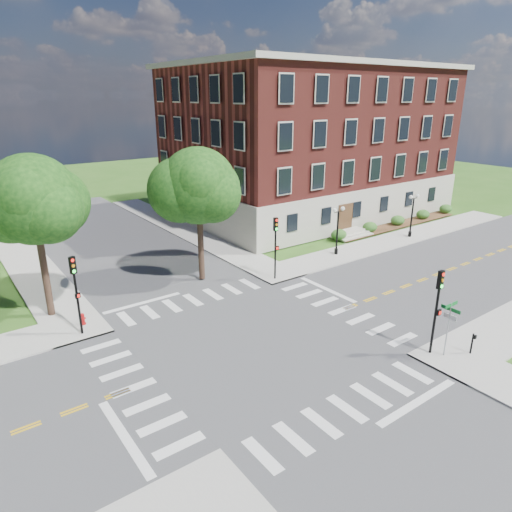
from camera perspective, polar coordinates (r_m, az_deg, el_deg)
ground at (r=26.59m, az=-0.28°, el=-10.83°), size 160.00×160.00×0.00m
road_ew at (r=26.58m, az=-0.28°, el=-10.82°), size 90.00×12.00×0.01m
road_ns at (r=26.58m, az=-0.28°, el=-10.82°), size 12.00×90.00×0.01m
sidewalk_ne at (r=46.52m, az=3.97°, el=2.73°), size 34.00×34.00×0.12m
crosswalk_east at (r=30.86m, az=10.69°, el=-6.66°), size 2.20×10.20×0.02m
stop_bar_east at (r=33.79m, az=8.89°, el=-4.17°), size 0.40×5.50×0.00m
main_building at (r=55.46m, az=6.70°, el=14.09°), size 30.60×22.40×16.50m
shrub_row at (r=51.77m, az=17.22°, el=3.56°), size 18.00×2.00×1.30m
tree_c at (r=30.05m, az=-26.11°, el=6.29°), size 5.40×5.40×10.19m
tree_d at (r=33.32m, az=-7.22°, el=8.66°), size 5.55×5.55×9.93m
traffic_signal_se at (r=25.86m, az=21.75°, el=-5.31°), size 0.34×0.37×4.80m
traffic_signal_ne at (r=34.06m, az=2.46°, el=1.97°), size 0.36×0.41×4.80m
traffic_signal_nw at (r=27.93m, az=-21.62°, el=-3.46°), size 0.38×0.45×4.80m
twin_lamp_west at (r=40.32m, az=10.16°, el=3.48°), size 1.36×0.36×4.23m
twin_lamp_east at (r=47.37m, az=18.94°, el=5.11°), size 1.36×0.36×4.23m
street_sign_pole at (r=26.24m, az=23.01°, el=-7.24°), size 1.10×1.10×3.10m
push_button_post at (r=27.66m, az=25.44°, el=-9.73°), size 0.14×0.21×1.20m
fire_hydrant at (r=30.09m, az=-20.83°, el=-7.40°), size 0.35×0.35×0.75m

